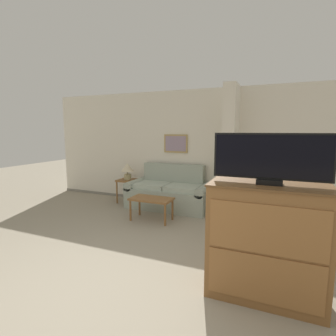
{
  "coord_description": "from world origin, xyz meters",
  "views": [
    {
      "loc": [
        1.64,
        -1.98,
        1.7
      ],
      "look_at": [
        -0.11,
        2.21,
        1.05
      ],
      "focal_mm": 28.0,
      "sensor_mm": 36.0,
      "label": 1
    }
  ],
  "objects_px": {
    "tv_dresser": "(266,242)",
    "tv": "(271,158)",
    "bed": "(297,217)",
    "couch": "(169,193)",
    "backpack": "(296,191)",
    "table_lamp": "(127,169)",
    "coffee_table": "(151,201)"
  },
  "relations": [
    {
      "from": "tv_dresser",
      "to": "bed",
      "type": "relative_size",
      "value": 0.61
    },
    {
      "from": "table_lamp",
      "to": "tv",
      "type": "bearing_deg",
      "value": -38.78
    },
    {
      "from": "couch",
      "to": "tv",
      "type": "relative_size",
      "value": 1.66
    },
    {
      "from": "couch",
      "to": "backpack",
      "type": "distance_m",
      "value": 2.67
    },
    {
      "from": "coffee_table",
      "to": "table_lamp",
      "type": "bearing_deg",
      "value": 139.46
    },
    {
      "from": "tv",
      "to": "backpack",
      "type": "bearing_deg",
      "value": 77.78
    },
    {
      "from": "couch",
      "to": "backpack",
      "type": "bearing_deg",
      "value": -20.56
    },
    {
      "from": "couch",
      "to": "bed",
      "type": "relative_size",
      "value": 0.94
    },
    {
      "from": "tv",
      "to": "coffee_table",
      "type": "bearing_deg",
      "value": 142.18
    },
    {
      "from": "bed",
      "to": "backpack",
      "type": "bearing_deg",
      "value": -102.04
    },
    {
      "from": "table_lamp",
      "to": "tv",
      "type": "relative_size",
      "value": 0.35
    },
    {
      "from": "bed",
      "to": "tv",
      "type": "bearing_deg",
      "value": -102.19
    },
    {
      "from": "couch",
      "to": "bed",
      "type": "bearing_deg",
      "value": -13.11
    },
    {
      "from": "couch",
      "to": "tv_dresser",
      "type": "xyz_separation_m",
      "value": [
        2.11,
        -2.54,
        0.26
      ]
    },
    {
      "from": "table_lamp",
      "to": "tv",
      "type": "xyz_separation_m",
      "value": [
        3.18,
        -2.56,
        0.63
      ]
    },
    {
      "from": "bed",
      "to": "tv_dresser",
      "type": "bearing_deg",
      "value": -102.18
    },
    {
      "from": "backpack",
      "to": "table_lamp",
      "type": "bearing_deg",
      "value": 165.15
    },
    {
      "from": "couch",
      "to": "coffee_table",
      "type": "height_order",
      "value": "couch"
    },
    {
      "from": "tv",
      "to": "bed",
      "type": "distance_m",
      "value": 2.31
    },
    {
      "from": "backpack",
      "to": "tv_dresser",
      "type": "bearing_deg",
      "value": -102.21
    },
    {
      "from": "coffee_table",
      "to": "tv_dresser",
      "type": "distance_m",
      "value": 2.66
    },
    {
      "from": "bed",
      "to": "couch",
      "type": "bearing_deg",
      "value": 166.89
    },
    {
      "from": "coffee_table",
      "to": "tv_dresser",
      "type": "relative_size",
      "value": 0.67
    },
    {
      "from": "tv_dresser",
      "to": "backpack",
      "type": "distance_m",
      "value": 1.67
    },
    {
      "from": "tv_dresser",
      "to": "table_lamp",
      "type": "bearing_deg",
      "value": 141.21
    },
    {
      "from": "tv",
      "to": "backpack",
      "type": "xyz_separation_m",
      "value": [
        0.35,
        1.62,
        -0.63
      ]
    },
    {
      "from": "tv_dresser",
      "to": "tv",
      "type": "xyz_separation_m",
      "value": [
        -0.0,
        0.0,
        0.85
      ]
    },
    {
      "from": "bed",
      "to": "table_lamp",
      "type": "bearing_deg",
      "value": 170.5
    },
    {
      "from": "couch",
      "to": "tv_dresser",
      "type": "distance_m",
      "value": 3.32
    },
    {
      "from": "coffee_table",
      "to": "bed",
      "type": "xyz_separation_m",
      "value": [
        2.52,
        0.33,
        -0.1
      ]
    },
    {
      "from": "coffee_table",
      "to": "table_lamp",
      "type": "relative_size",
      "value": 2.06
    },
    {
      "from": "couch",
      "to": "bed",
      "type": "height_order",
      "value": "couch"
    }
  ]
}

